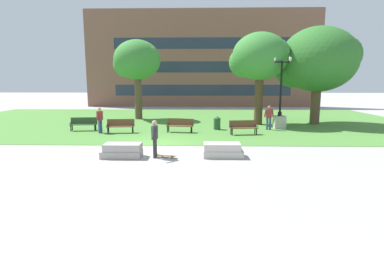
{
  "coord_description": "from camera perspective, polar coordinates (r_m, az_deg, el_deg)",
  "views": [
    {
      "loc": [
        2.32,
        -15.66,
        3.47
      ],
      "look_at": [
        1.95,
        -1.4,
        1.2
      ],
      "focal_mm": 28.0,
      "sensor_mm": 36.0,
      "label": 1
    }
  ],
  "objects": [
    {
      "name": "tree_near_right",
      "position": [
        24.19,
        12.71,
        12.94
      ],
      "size": [
        4.49,
        4.28,
        7.1
      ],
      "color": "#4C3823",
      "rests_on": "grass_lawn"
    },
    {
      "name": "person_bystander_near_lawn",
      "position": [
        21.74,
        14.44,
        2.19
      ],
      "size": [
        0.71,
        0.32,
        1.71
      ],
      "color": "#384C7A",
      "rests_on": "grass_lawn"
    },
    {
      "name": "trash_bin",
      "position": [
        21.29,
        4.79,
        1.01
      ],
      "size": [
        0.49,
        0.49,
        0.96
      ],
      "color": "#234C28",
      "rests_on": "grass_lawn"
    },
    {
      "name": "ground_plane",
      "position": [
        16.21,
        -6.79,
        -3.38
      ],
      "size": [
        140.0,
        140.0,
        0.0
      ],
      "primitive_type": "plane",
      "color": "#A3A09B"
    },
    {
      "name": "park_bench_far_left",
      "position": [
        20.45,
        -13.45,
        0.55
      ],
      "size": [
        1.85,
        0.74,
        0.9
      ],
      "color": "brown",
      "rests_on": "grass_lawn"
    },
    {
      "name": "person_skateboarder",
      "position": [
        13.59,
        -7.1,
        -1.64
      ],
      "size": [
        0.24,
        1.26,
        1.71
      ],
      "color": "#28282D",
      "rests_on": "ground"
    },
    {
      "name": "concrete_block_left",
      "position": [
        13.81,
        5.84,
        -4.25
      ],
      "size": [
        1.8,
        0.9,
        0.64
      ],
      "color": "#B2ADA3",
      "rests_on": "ground"
    },
    {
      "name": "person_bystander_far_lawn",
      "position": [
        20.66,
        -17.14,
        1.73
      ],
      "size": [
        0.33,
        0.62,
        1.71
      ],
      "color": "#384C7A",
      "rests_on": "grass_lawn"
    },
    {
      "name": "lamp_post_center",
      "position": [
        22.66,
        16.37,
        2.61
      ],
      "size": [
        1.32,
        0.8,
        5.23
      ],
      "color": "#ADA89E",
      "rests_on": "grass_lawn"
    },
    {
      "name": "tree_far_right",
      "position": [
        27.49,
        -10.49,
        12.45
      ],
      "size": [
        4.3,
        4.09,
        6.99
      ],
      "color": "brown",
      "rests_on": "grass_lawn"
    },
    {
      "name": "grass_lawn",
      "position": [
        26.0,
        -3.64,
        1.38
      ],
      "size": [
        40.0,
        20.0,
        0.02
      ],
      "primitive_type": "cube",
      "color": "#4C8438",
      "rests_on": "ground"
    },
    {
      "name": "park_bench_near_left",
      "position": [
        20.14,
        -2.3,
        0.67
      ],
      "size": [
        1.86,
        0.78,
        0.9
      ],
      "color": "brown",
      "rests_on": "grass_lawn"
    },
    {
      "name": "park_bench_far_right",
      "position": [
        19.55,
        9.76,
        0.29
      ],
      "size": [
        1.86,
        0.79,
        0.9
      ],
      "color": "brown",
      "rests_on": "grass_lawn"
    },
    {
      "name": "tree_far_left",
      "position": [
        25.8,
        22.74,
        11.78
      ],
      "size": [
        6.18,
        5.89,
        7.57
      ],
      "color": "brown",
      "rests_on": "grass_lawn"
    },
    {
      "name": "skateboard",
      "position": [
        13.72,
        -4.99,
        -5.28
      ],
      "size": [
        1.03,
        0.48,
        0.14
      ],
      "color": "olive",
      "rests_on": "ground"
    },
    {
      "name": "concrete_block_center",
      "position": [
        14.03,
        -13.14,
        -4.23
      ],
      "size": [
        1.8,
        0.9,
        0.64
      ],
      "color": "#9E9991",
      "rests_on": "ground"
    },
    {
      "name": "park_bench_near_right",
      "position": [
        22.1,
        -19.95,
        0.88
      ],
      "size": [
        1.85,
        0.74,
        0.9
      ],
      "color": "#284723",
      "rests_on": "grass_lawn"
    },
    {
      "name": "building_facade_distant",
      "position": [
        40.25,
        2.04,
        13.02
      ],
      "size": [
        30.69,
        1.03,
        12.53
      ],
      "color": "brown",
      "rests_on": "ground"
    }
  ]
}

